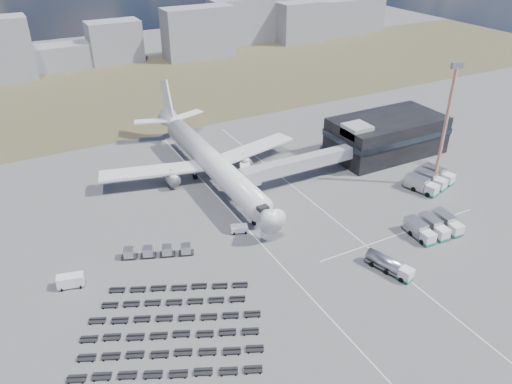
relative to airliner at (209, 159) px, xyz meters
name	(u,v)px	position (x,y,z in m)	size (l,w,h in m)	color
ground	(276,247)	(0.00, -32.38, -5.29)	(420.00, 420.00, 0.00)	#565659
grass_strip	(125,91)	(0.00, 77.62, -5.29)	(420.00, 90.00, 0.01)	brown
lane_markings	(309,227)	(9.77, -29.38, -5.29)	(47.12, 110.00, 0.01)	silver
terminal	(386,135)	(47.77, -8.41, -0.04)	(30.40, 16.40, 11.00)	black
jet_bridge	(291,166)	(15.90, -11.95, -0.24)	(30.30, 3.80, 7.05)	#939399
airliner	(209,159)	(0.00, 0.00, 0.00)	(51.59, 64.53, 17.62)	white
skyline	(95,42)	(-0.68, 118.31, 4.08)	(316.64, 27.17, 23.40)	gray
fuel_tanker	(389,265)	(14.45, -48.63, -3.83)	(4.75, 9.34, 2.93)	white
pushback_tug	(239,229)	(-4.00, -24.38, -4.53)	(3.39, 1.91, 1.52)	white
utility_van	(71,281)	(-37.46, -25.79, -4.11)	(4.47, 2.02, 2.37)	white
catering_truck	(245,173)	(7.90, -3.84, -3.85)	(4.72, 6.61, 2.81)	white
service_trucks_near	(434,226)	(30.75, -43.20, -3.69)	(10.14, 7.93, 2.94)	white
service_trucks_far	(430,180)	(44.87, -28.03, -3.58)	(12.12, 10.38, 3.16)	white
uld_row	(157,251)	(-21.28, -24.36, -4.16)	(13.36, 6.61, 1.89)	black
baggage_dollies	(171,327)	(-25.48, -43.63, -4.97)	(32.53, 29.23, 0.64)	black
floodlight_mast	(445,127)	(46.45, -28.02, 9.48)	(2.81, 2.28, 29.47)	#B43D1C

